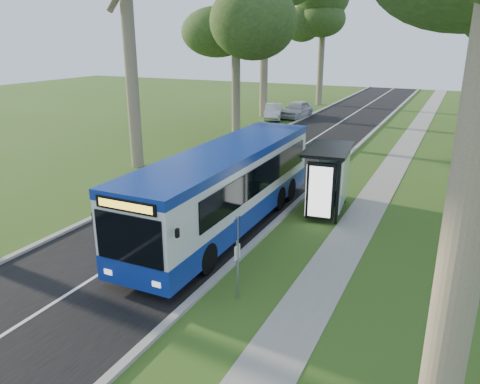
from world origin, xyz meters
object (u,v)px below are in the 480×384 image
object	(u,v)px
bus	(226,188)
car_silver	(274,112)
bus_stop_sign	(237,248)
bus_shelter	(328,170)
litter_bin	(315,202)
car_white	(297,109)

from	to	relation	value
bus	car_silver	world-z (taller)	bus
bus	bus_stop_sign	bearing A→B (deg)	-59.90
bus_shelter	bus	bearing A→B (deg)	-142.02
bus_stop_sign	bus	bearing A→B (deg)	118.12
bus_stop_sign	car_silver	xyz separation A→B (m)	(-10.52, 29.35, -0.88)
bus	car_silver	bearing A→B (deg)	107.30
bus_shelter	car_silver	distance (m)	24.38
bus_shelter	litter_bin	xyz separation A→B (m)	(-0.47, -0.06, -1.47)
bus	bus_shelter	xyz separation A→B (m)	(3.14, 3.05, 0.34)
litter_bin	car_white	xyz separation A→B (m)	(-8.88, 23.51, 0.27)
bus	car_white	bearing A→B (deg)	102.91
litter_bin	bus_shelter	bearing A→B (deg)	7.90
bus_shelter	car_white	world-z (taller)	bus_shelter
car_white	bus_shelter	bearing A→B (deg)	-63.72
litter_bin	car_silver	size ratio (longest dim) A/B	0.24
car_white	litter_bin	bearing A→B (deg)	-64.76
bus_shelter	car_silver	xyz separation A→B (m)	(-10.98, 21.73, -1.29)
bus	bus_shelter	bearing A→B (deg)	43.88
car_white	car_silver	xyz separation A→B (m)	(-1.64, -1.72, -0.09)
bus_stop_sign	car_silver	bearing A→B (deg)	107.48
bus_stop_sign	car_white	xyz separation A→B (m)	(-8.88, 31.07, -0.79)
bus_shelter	litter_bin	world-z (taller)	bus_shelter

